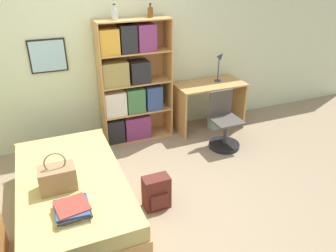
# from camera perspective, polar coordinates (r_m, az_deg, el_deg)

# --- Properties ---
(ground_plane) EXTENTS (14.00, 14.00, 0.00)m
(ground_plane) POSITION_cam_1_polar(r_m,az_deg,el_deg) (3.93, -5.49, -12.26)
(ground_plane) COLOR gray
(wall_back) EXTENTS (10.00, 0.09, 2.60)m
(wall_back) POSITION_cam_1_polar(r_m,az_deg,el_deg) (4.81, -12.27, 12.10)
(wall_back) COLOR beige
(wall_back) RESTS_ON ground_plane
(bed) EXTENTS (1.08, 1.97, 0.47)m
(bed) POSITION_cam_1_polar(r_m,az_deg,el_deg) (3.72, -16.20, -11.45)
(bed) COLOR tan
(bed) RESTS_ON ground_plane
(handbag) EXTENTS (0.35, 0.22, 0.40)m
(handbag) POSITION_cam_1_polar(r_m,az_deg,el_deg) (3.37, -18.70, -8.50)
(handbag) COLOR #93704C
(handbag) RESTS_ON bed
(book_stack_on_bed) EXTENTS (0.32, 0.39, 0.10)m
(book_stack_on_bed) POSITION_cam_1_polar(r_m,az_deg,el_deg) (3.08, -16.37, -13.76)
(book_stack_on_bed) COLOR silver
(book_stack_on_bed) RESTS_ON bed
(bookcase) EXTENTS (1.04, 0.35, 1.79)m
(bookcase) POSITION_cam_1_polar(r_m,az_deg,el_deg) (4.80, -6.66, 7.09)
(bookcase) COLOR tan
(bookcase) RESTS_ON ground_plane
(bottle_green) EXTENTS (0.08, 0.08, 0.20)m
(bottle_green) POSITION_cam_1_polar(r_m,az_deg,el_deg) (4.51, -9.29, 18.73)
(bottle_green) COLOR #B7BCC1
(bottle_green) RESTS_ON bookcase
(bottle_brown) EXTENTS (0.08, 0.08, 0.18)m
(bottle_brown) POSITION_cam_1_polar(r_m,az_deg,el_deg) (4.68, -3.09, 19.22)
(bottle_brown) COLOR brown
(bottle_brown) RESTS_ON bookcase
(desk) EXTENTS (1.09, 0.57, 0.76)m
(desk) POSITION_cam_1_polar(r_m,az_deg,el_deg) (5.30, 7.15, 4.93)
(desk) COLOR tan
(desk) RESTS_ON ground_plane
(desk_lamp) EXTENTS (0.15, 0.10, 0.47)m
(desk_lamp) POSITION_cam_1_polar(r_m,az_deg,el_deg) (5.26, 9.07, 11.10)
(desk_lamp) COLOR navy
(desk_lamp) RESTS_ON desk
(desk_chair) EXTENTS (0.45, 0.45, 0.83)m
(desk_chair) POSITION_cam_1_polar(r_m,az_deg,el_deg) (4.85, 9.68, -0.66)
(desk_chair) COLOR black
(desk_chair) RESTS_ON ground_plane
(backpack) EXTENTS (0.29, 0.20, 0.39)m
(backpack) POSITION_cam_1_polar(r_m,az_deg,el_deg) (3.67, -2.01, -11.51)
(backpack) COLOR #56231E
(backpack) RESTS_ON ground_plane
(waste_bin) EXTENTS (0.23, 0.23, 0.29)m
(waste_bin) POSITION_cam_1_polar(r_m,az_deg,el_deg) (5.45, 8.07, 1.18)
(waste_bin) COLOR #99C1B2
(waste_bin) RESTS_ON ground_plane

